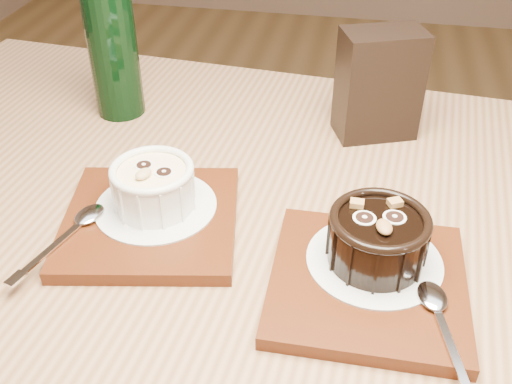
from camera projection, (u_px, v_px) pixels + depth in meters
The scene contains 11 objects.
table at pixel (276, 304), 0.67m from camera, with size 1.27×0.90×0.75m.
tray_left at pixel (151, 221), 0.63m from camera, with size 0.18×0.18×0.01m, color #53230D.
doily_left at pixel (156, 206), 0.64m from camera, with size 0.13×0.13×0.00m, color white.
ramekin_white at pixel (153, 185), 0.63m from camera, with size 0.09×0.09×0.05m.
spoon_left at pixel (67, 234), 0.60m from camera, with size 0.03×0.13×0.01m, color silver, non-canonical shape.
tray_right at pixel (367, 283), 0.56m from camera, with size 0.18×0.18×0.01m, color #53230D.
doily_right at pixel (374, 260), 0.57m from camera, with size 0.13×0.13×0.00m, color white.
ramekin_dark at pixel (378, 236), 0.56m from camera, with size 0.09×0.09×0.06m.
spoon_right at pixel (444, 326), 0.50m from camera, with size 0.03×0.13×0.01m, color silver, non-canonical shape.
condiment_stand at pixel (379, 84), 0.76m from camera, with size 0.10×0.06×0.14m, color black.
green_bottle at pixel (113, 47), 0.79m from camera, with size 0.07×0.07×0.25m.
Camera 1 is at (-0.05, -0.73, 1.16)m, focal length 42.00 mm.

